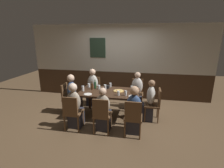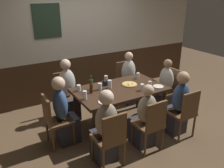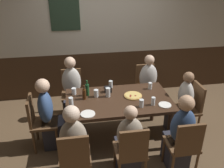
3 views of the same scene
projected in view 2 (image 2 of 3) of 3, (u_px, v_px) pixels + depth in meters
ground_plane at (119, 124)px, 4.45m from camera, size 12.00×12.00×0.00m
wall_back at (81, 41)px, 5.27m from camera, size 6.40×0.13×2.60m
dining_table at (120, 92)px, 4.20m from camera, size 1.62×0.95×0.74m
chair_left_far at (65, 92)px, 4.64m from camera, size 0.40×0.40×0.88m
chair_head_west at (54, 118)px, 3.68m from camera, size 0.40×0.40×0.88m
chair_head_east at (170, 87)px, 4.84m from camera, size 0.40×0.40×0.88m
chair_left_near at (111, 137)px, 3.21m from camera, size 0.40×0.40×0.88m
chair_right_far at (125, 79)px, 5.31m from camera, size 0.40×0.40×0.88m
chair_mid_near at (151, 123)px, 3.55m from camera, size 0.40×0.40×0.88m
chair_right_near at (185, 111)px, 3.89m from camera, size 0.40×0.40×0.88m
person_left_far at (68, 94)px, 4.50m from camera, size 0.34×0.37×1.19m
person_head_west at (64, 115)px, 3.76m from camera, size 0.37×0.34×1.17m
person_head_east at (164, 90)px, 4.78m from camera, size 0.37×0.34×1.12m
person_left_near at (105, 131)px, 3.34m from camera, size 0.34×0.37×1.15m
person_right_far at (129, 82)px, 5.19m from camera, size 0.34×0.37×1.15m
person_mid_near at (144, 121)px, 3.70m from camera, size 0.34×0.37×1.08m
person_right_near at (177, 107)px, 4.02m from camera, size 0.34×0.37×1.16m
pizza at (129, 84)px, 4.32m from camera, size 0.28×0.28×0.03m
tumbler_water at (79, 88)px, 4.05m from camera, size 0.07×0.07×0.11m
highball_clear at (85, 96)px, 3.73m from camera, size 0.07×0.07×0.14m
beer_glass_tall at (106, 79)px, 4.45m from camera, size 0.07×0.07×0.12m
pint_glass_amber at (138, 76)px, 4.63m from camera, size 0.06×0.06×0.11m
tumbler_short at (110, 85)px, 4.16m from camera, size 0.07×0.07×0.15m
pint_glass_pale at (142, 88)px, 4.07m from camera, size 0.07×0.07×0.12m
beer_glass_half at (150, 85)px, 4.18m from camera, size 0.06×0.06×0.13m
pint_glass_stout at (100, 87)px, 4.10m from camera, size 0.07×0.07×0.12m
beer_bottle_green at (91, 84)px, 4.07m from camera, size 0.06×0.06×0.26m
beer_bottle_brown at (91, 88)px, 3.96m from camera, size 0.06×0.06×0.23m
plate_white_large at (105, 102)px, 3.66m from camera, size 0.21×0.21×0.01m
plate_white_small at (158, 86)px, 4.24m from camera, size 0.19×0.19×0.01m
condiment_caddy at (107, 83)px, 4.31m from camera, size 0.11×0.09×0.09m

